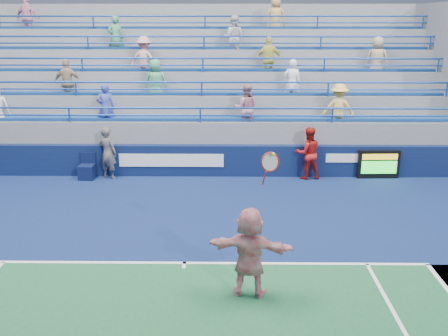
{
  "coord_description": "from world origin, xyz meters",
  "views": [
    {
      "loc": [
        1.01,
        -10.1,
        5.33
      ],
      "look_at": [
        0.86,
        2.5,
        1.5
      ],
      "focal_mm": 40.0,
      "sensor_mm": 36.0,
      "label": 1
    }
  ],
  "objects_px": {
    "judge_chair": "(87,171)",
    "tennis_player": "(250,252)",
    "line_judge": "(108,153)",
    "ball_girl": "(308,153)",
    "serve_speed_board": "(379,164)"
  },
  "relations": [
    {
      "from": "judge_chair",
      "to": "tennis_player",
      "type": "height_order",
      "value": "tennis_player"
    },
    {
      "from": "serve_speed_board",
      "to": "line_judge",
      "type": "relative_size",
      "value": 0.79
    },
    {
      "from": "judge_chair",
      "to": "tennis_player",
      "type": "xyz_separation_m",
      "value": [
        5.26,
        -7.33,
        0.64
      ]
    },
    {
      "from": "judge_chair",
      "to": "ball_girl",
      "type": "relative_size",
      "value": 0.5
    },
    {
      "from": "serve_speed_board",
      "to": "judge_chair",
      "type": "relative_size",
      "value": 1.59
    },
    {
      "from": "line_judge",
      "to": "ball_girl",
      "type": "relative_size",
      "value": 1.01
    },
    {
      "from": "line_judge",
      "to": "tennis_player",
      "type": "bearing_deg",
      "value": 143.89
    },
    {
      "from": "judge_chair",
      "to": "line_judge",
      "type": "relative_size",
      "value": 0.5
    },
    {
      "from": "ball_girl",
      "to": "judge_chair",
      "type": "bearing_deg",
      "value": -5.68
    },
    {
      "from": "ball_girl",
      "to": "tennis_player",
      "type": "bearing_deg",
      "value": 66.34
    },
    {
      "from": "judge_chair",
      "to": "line_judge",
      "type": "height_order",
      "value": "line_judge"
    },
    {
      "from": "serve_speed_board",
      "to": "judge_chair",
      "type": "distance_m",
      "value": 9.95
    },
    {
      "from": "judge_chair",
      "to": "tennis_player",
      "type": "relative_size",
      "value": 0.3
    },
    {
      "from": "tennis_player",
      "to": "judge_chair",
      "type": "bearing_deg",
      "value": 125.69
    },
    {
      "from": "tennis_player",
      "to": "line_judge",
      "type": "height_order",
      "value": "tennis_player"
    }
  ]
}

